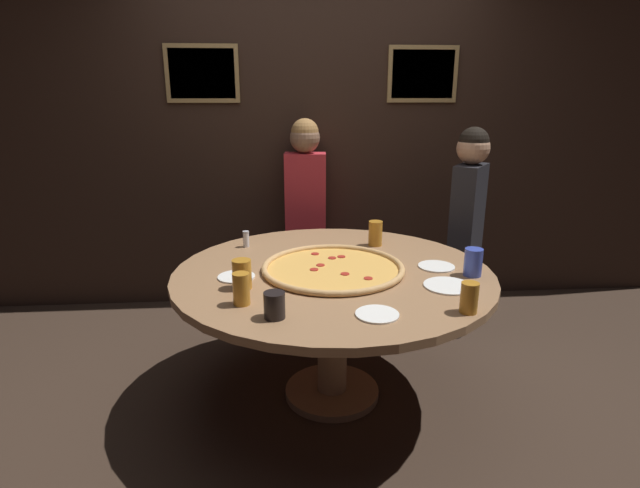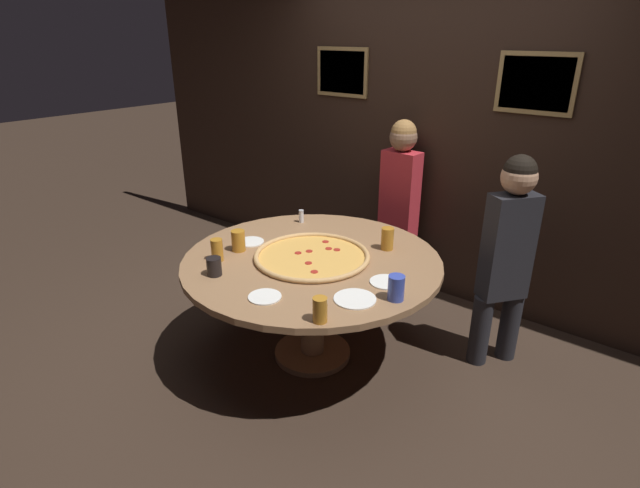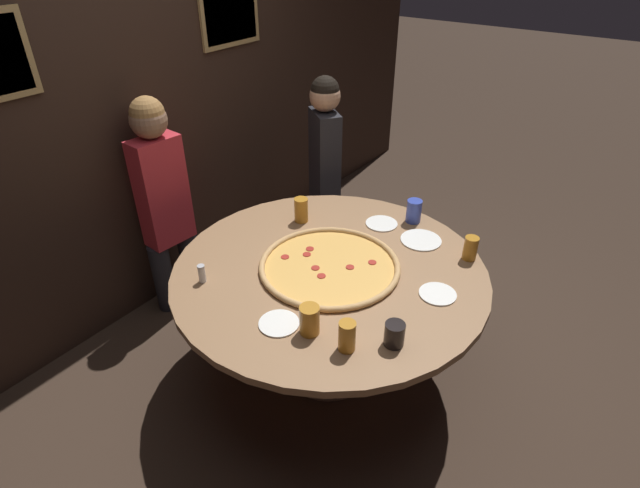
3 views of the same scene
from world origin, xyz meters
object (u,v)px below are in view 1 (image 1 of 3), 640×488
drink_cup_front_edge (473,262)px  drink_cup_far_right (274,305)px  white_plate_far_back (448,286)px  diner_centre_back (305,205)px  diner_side_left (467,220)px  drink_cup_near_right (241,289)px  condiment_shaker (246,239)px  white_plate_beside_cup (377,314)px  white_plate_right_side (236,277)px  dining_table (333,292)px  giant_pizza (333,268)px  white_plate_near_front (436,266)px  drink_cup_by_shaker (469,298)px  drink_cup_far_left (242,274)px  drink_cup_centre_back (375,233)px

drink_cup_front_edge → drink_cup_far_right: size_ratio=1.27×
white_plate_far_back → diner_centre_back: 1.61m
drink_cup_front_edge → diner_side_left: bearing=71.6°
drink_cup_near_right → condiment_shaker: size_ratio=1.47×
white_plate_beside_cup → white_plate_right_side: same height
drink_cup_near_right → white_plate_far_back: 0.97m
dining_table → giant_pizza: 0.14m
diner_side_left → giant_pizza: bearing=-16.3°
white_plate_near_front → condiment_shaker: bearing=156.6°
dining_table → drink_cup_by_shaker: size_ratio=12.48×
drink_cup_far_right → white_plate_near_front: drink_cup_far_right is taller
drink_cup_front_edge → drink_cup_far_right: bearing=-157.2°
giant_pizza → drink_cup_far_left: (-0.45, -0.21, 0.06)m
dining_table → diner_side_left: diner_side_left is taller
drink_cup_far_left → white_plate_right_side: bearing=105.9°
white_plate_near_front → diner_centre_back: diner_centre_back is taller
giant_pizza → drink_cup_centre_back: 0.52m
white_plate_beside_cup → drink_cup_by_shaker: bearing=-0.2°
drink_cup_front_edge → white_plate_beside_cup: drink_cup_front_edge is taller
drink_cup_by_shaker → drink_cup_far_left: size_ratio=0.95×
drink_cup_far_left → white_plate_right_side: size_ratio=0.75×
drink_cup_far_right → drink_cup_front_edge: bearing=22.8°
drink_cup_centre_back → diner_side_left: (0.68, 0.32, -0.01)m
drink_cup_centre_back → drink_cup_far_left: (-0.75, -0.63, -0.00)m
dining_table → white_plate_far_back: (0.52, -0.27, 0.13)m
drink_cup_centre_back → condiment_shaker: bearing=177.9°
condiment_shaker → dining_table: bearing=-43.5°
white_plate_beside_cup → giant_pizza: bearing=102.9°
white_plate_near_front → diner_side_left: bearing=59.5°
drink_cup_front_edge → condiment_shaker: bearing=153.6°
drink_cup_centre_back → drink_cup_front_edge: bearing=-54.4°
white_plate_far_back → drink_cup_far_left: bearing=176.6°
drink_cup_centre_back → drink_cup_near_right: size_ratio=1.04×
white_plate_far_back → diner_centre_back: diner_centre_back is taller
giant_pizza → white_plate_far_back: 0.59m
diner_centre_back → white_plate_right_side: bearing=76.1°
giant_pizza → white_plate_right_side: size_ratio=4.00×
dining_table → white_plate_beside_cup: 0.58m
giant_pizza → drink_cup_centre_back: (0.30, 0.42, 0.06)m
drink_cup_centre_back → drink_cup_far_right: drink_cup_centre_back is taller
drink_cup_centre_back → drink_cup_front_edge: (0.39, -0.55, -0.00)m
drink_cup_front_edge → white_plate_far_back: 0.23m
white_plate_beside_cup → condiment_shaker: 1.17m
drink_cup_far_left → condiment_shaker: drink_cup_far_left is taller
condiment_shaker → drink_cup_centre_back: bearing=-2.1°
drink_cup_centre_back → white_plate_far_back: drink_cup_centre_back is taller
white_plate_far_back → drink_cup_near_right: bearing=-172.3°
drink_cup_far_left → diner_side_left: size_ratio=0.10×
giant_pizza → drink_cup_front_edge: bearing=-10.7°
drink_cup_front_edge → condiment_shaker: size_ratio=1.44×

